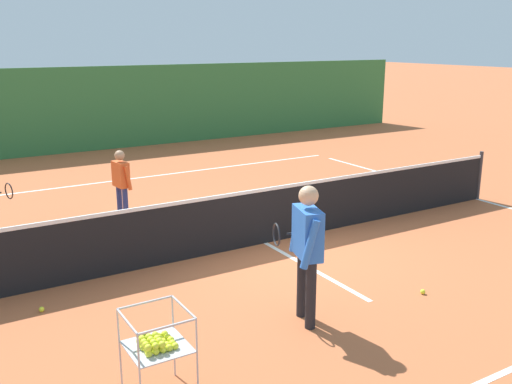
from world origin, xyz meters
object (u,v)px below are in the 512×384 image
object	(u,v)px
tennis_net	(265,215)
tennis_ball_4	(42,309)
instructor	(307,242)
student_1	(121,179)
tennis_ball_0	(132,342)
tennis_ball_2	(423,292)
ball_cart	(156,343)

from	to	relation	value
tennis_net	tennis_ball_4	distance (m)	3.89
tennis_net	instructor	size ratio (longest dim) A/B	6.37
student_1	tennis_ball_0	size ratio (longest dim) A/B	20.19
instructor	tennis_ball_2	distance (m)	2.10
ball_cart	tennis_ball_2	bearing A→B (deg)	5.08
tennis_ball_2	tennis_ball_4	bearing A→B (deg)	154.98
tennis_ball_2	tennis_ball_4	distance (m)	5.04
instructor	ball_cart	size ratio (longest dim) A/B	1.92
instructor	tennis_ball_4	world-z (taller)	instructor
tennis_ball_0	tennis_ball_2	xyz separation A→B (m)	(3.85, -0.76, 0.00)
instructor	tennis_ball_4	size ratio (longest dim) A/B	25.37
tennis_net	tennis_ball_2	xyz separation A→B (m)	(0.77, -2.83, -0.47)
student_1	tennis_ball_0	world-z (taller)	student_1
tennis_net	student_1	distance (m)	2.98
tennis_net	student_1	xyz separation A→B (m)	(-1.67, 2.45, 0.32)
tennis_net	ball_cart	distance (m)	4.52
instructor	tennis_ball_4	xyz separation A→B (m)	(-2.73, 1.94, -1.00)
instructor	ball_cart	distance (m)	2.25
tennis_ball_4	student_1	bearing A→B (deg)	55.97
tennis_net	student_1	world-z (taller)	student_1
tennis_net	tennis_ball_0	distance (m)	3.74
instructor	student_1	size ratio (longest dim) A/B	1.26
tennis_net	instructor	bearing A→B (deg)	-112.09
instructor	ball_cart	world-z (taller)	instructor
student_1	tennis_ball_2	xyz separation A→B (m)	(2.44, -5.29, -0.79)
tennis_net	student_1	bearing A→B (deg)	124.27
tennis_ball_0	tennis_ball_4	bearing A→B (deg)	117.61
instructor	tennis_ball_0	world-z (taller)	instructor
ball_cart	tennis_ball_2	size ratio (longest dim) A/B	13.22
tennis_ball_0	tennis_net	bearing A→B (deg)	33.96
tennis_net	tennis_ball_0	bearing A→B (deg)	-146.04
tennis_ball_2	tennis_ball_4	world-z (taller)	same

